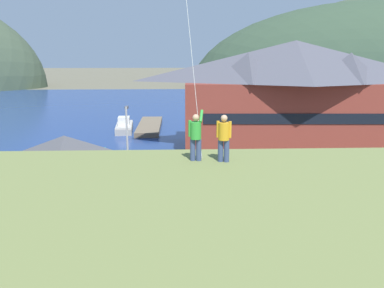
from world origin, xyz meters
name	(u,v)px	position (x,y,z in m)	size (l,w,h in m)	color
ground_plane	(177,241)	(0.00, 0.00, 0.00)	(600.00, 600.00, 0.00)	#66604C
parking_lot_pad	(177,207)	(0.00, 5.00, 0.05)	(40.00, 20.00, 0.10)	gray
bay_water	(176,107)	(0.00, 60.00, 0.01)	(360.00, 84.00, 0.03)	navy
far_hill_east_peak	(373,86)	(67.21, 109.84, 0.00)	(124.03, 66.21, 55.62)	#334733
harbor_lodge	(294,92)	(13.34, 22.73, 6.50)	(26.34, 11.98, 12.22)	brown
storage_shed_near_lot	(66,166)	(-8.25, 7.31, 2.53)	(6.42, 5.19, 4.89)	#338475
wharf_dock	(150,126)	(-3.94, 35.71, 0.35)	(3.20, 13.81, 0.70)	#70604C
moored_boat_wharfside	(124,126)	(-7.40, 33.69, 0.72)	(2.79, 7.15, 2.16)	#A8A399
parked_car_front_row_silver	(329,186)	(11.44, 6.32, 1.06)	(4.26, 2.17, 1.82)	slate
parked_car_front_row_end	(167,218)	(-0.62, 0.83, 1.06)	(4.33, 2.32, 1.82)	silver
parked_car_mid_row_center	(76,225)	(-5.85, 0.09, 1.06)	(4.27, 2.20, 1.82)	silver
parked_car_mid_row_far	(241,188)	(4.77, 6.06, 1.06)	(4.28, 2.22, 1.82)	#236633
parked_car_mid_row_near	(173,185)	(-0.29, 6.93, 1.06)	(4.29, 2.23, 1.82)	#B28923
parking_light_pole	(127,139)	(-4.05, 10.56, 3.86)	(0.24, 0.78, 6.47)	#ADADB2
person_kite_flyer	(196,135)	(0.74, -7.05, 7.80)	(0.58, 0.63, 1.86)	#384770
person_companion	(224,137)	(1.75, -7.25, 7.79)	(0.54, 0.40, 1.74)	#384770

